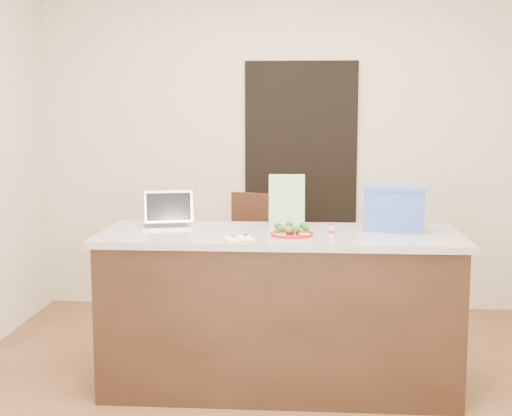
# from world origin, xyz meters

# --- Properties ---
(ground) EXTENTS (4.00, 4.00, 0.00)m
(ground) POSITION_xyz_m (0.00, 0.00, 0.00)
(ground) COLOR brown
(ground) RESTS_ON ground
(room_shell) EXTENTS (4.00, 4.00, 4.00)m
(room_shell) POSITION_xyz_m (0.00, 0.00, 1.62)
(room_shell) COLOR white
(room_shell) RESTS_ON ground
(doorway) EXTENTS (0.90, 0.02, 2.00)m
(doorway) POSITION_xyz_m (0.10, 1.98, 1.00)
(doorway) COLOR black
(doorway) RESTS_ON ground
(island) EXTENTS (2.06, 0.76, 0.92)m
(island) POSITION_xyz_m (0.00, 0.25, 0.46)
(island) COLOR black
(island) RESTS_ON ground
(plate) EXTENTS (0.24, 0.24, 0.02)m
(plate) POSITION_xyz_m (0.07, 0.15, 0.93)
(plate) COLOR maroon
(plate) RESTS_ON island
(meatballs) EXTENTS (0.10, 0.10, 0.04)m
(meatballs) POSITION_xyz_m (0.07, 0.16, 0.95)
(meatballs) COLOR brown
(meatballs) RESTS_ON plate
(broccoli) EXTENTS (0.20, 0.20, 0.04)m
(broccoli) POSITION_xyz_m (0.07, 0.15, 0.97)
(broccoli) COLOR #134312
(broccoli) RESTS_ON plate
(pepper_rings) EXTENTS (0.21, 0.21, 0.01)m
(pepper_rings) POSITION_xyz_m (0.07, 0.15, 0.94)
(pepper_rings) COLOR yellow
(pepper_rings) RESTS_ON plate
(napkin) EXTENTS (0.18, 0.18, 0.01)m
(napkin) POSITION_xyz_m (-0.21, 0.03, 0.92)
(napkin) COLOR white
(napkin) RESTS_ON island
(fork) EXTENTS (0.09, 0.14, 0.00)m
(fork) POSITION_xyz_m (-0.23, 0.04, 0.93)
(fork) COLOR #BABABF
(fork) RESTS_ON napkin
(knife) EXTENTS (0.02, 0.21, 0.01)m
(knife) POSITION_xyz_m (-0.18, 0.01, 0.93)
(knife) COLOR white
(knife) RESTS_ON napkin
(yogurt_bottle) EXTENTS (0.03, 0.03, 0.07)m
(yogurt_bottle) POSITION_xyz_m (0.29, 0.16, 0.95)
(yogurt_bottle) COLOR beige
(yogurt_bottle) RESTS_ON island
(laptop) EXTENTS (0.33, 0.30, 0.21)m
(laptop) POSITION_xyz_m (-0.68, 0.42, 0.98)
(laptop) COLOR #B2B2B6
(laptop) RESTS_ON island
(leaflet) EXTENTS (0.22, 0.06, 0.31)m
(leaflet) POSITION_xyz_m (0.03, 0.50, 1.07)
(leaflet) COLOR silver
(leaflet) RESTS_ON island
(blue_box) EXTENTS (0.40, 0.32, 0.26)m
(blue_box) POSITION_xyz_m (0.66, 0.39, 1.05)
(blue_box) COLOR #2E4CA7
(blue_box) RESTS_ON island
(chair) EXTENTS (0.61, 0.63, 1.05)m
(chair) POSITION_xyz_m (-0.15, 0.94, 0.60)
(chair) COLOR #371C10
(chair) RESTS_ON ground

